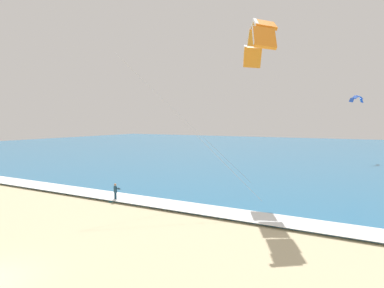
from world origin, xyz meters
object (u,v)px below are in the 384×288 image
at_px(kitesurfer, 116,191).
at_px(kite_distant, 357,98).
at_px(kite_primary, 259,37).
at_px(surfboard, 116,201).

height_order(kitesurfer, kite_distant, kite_distant).
relative_size(kitesurfer, kite_distant, 0.50).
height_order(kitesurfer, kite_primary, kite_primary).
distance_m(surfboard, kitesurfer, 0.91).
xyz_separation_m(surfboard, kite_distant, (18.14, 43.94, 11.48)).
height_order(surfboard, kitesurfer, kitesurfer).
bearing_deg(surfboard, kite_distant, 67.56).
distance_m(surfboard, kite_distant, 48.90).
height_order(kite_primary, kite_distant, kite_primary).
relative_size(kitesurfer, kite_primary, 0.11).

